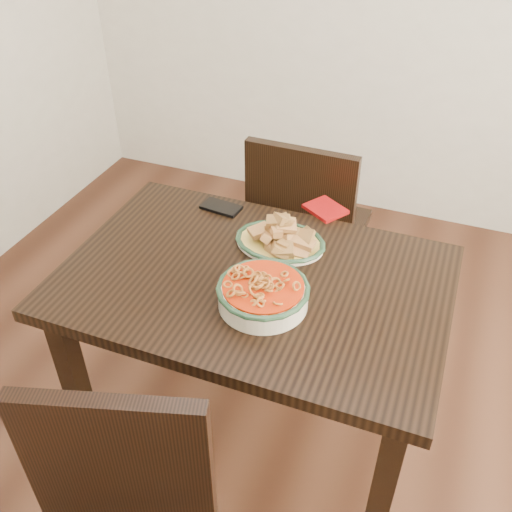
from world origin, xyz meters
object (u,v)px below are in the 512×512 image
(dining_table, at_px, (254,304))
(chair_far, at_px, (306,225))
(smartphone, at_px, (221,207))
(noodle_bowl, at_px, (263,292))
(fish_plate, at_px, (280,233))

(dining_table, distance_m, chair_far, 0.68)
(dining_table, distance_m, smartphone, 0.40)
(noodle_bowl, distance_m, smartphone, 0.50)
(noodle_bowl, bearing_deg, dining_table, 123.78)
(fish_plate, bearing_deg, smartphone, 153.71)
(smartphone, bearing_deg, fish_plate, -20.00)
(dining_table, height_order, noodle_bowl, noodle_bowl)
(dining_table, relative_size, noodle_bowl, 4.38)
(dining_table, xyz_separation_m, fish_plate, (0.02, 0.17, 0.15))
(dining_table, bearing_deg, fish_plate, 83.20)
(fish_plate, xyz_separation_m, noodle_bowl, (0.05, -0.27, -0.00))
(fish_plate, bearing_deg, noodle_bowl, -80.32)
(chair_far, relative_size, noodle_bowl, 3.51)
(dining_table, bearing_deg, noodle_bowl, -56.22)
(chair_far, bearing_deg, fish_plate, 97.50)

